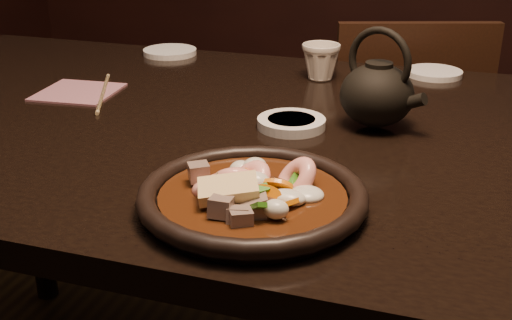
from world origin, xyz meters
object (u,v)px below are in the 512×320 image
(table, at_px, (229,162))
(chair, at_px, (396,157))
(teapot, at_px, (377,92))
(tea_cup, at_px, (321,60))
(plate, at_px, (253,197))

(table, bearing_deg, chair, 70.94)
(teapot, bearing_deg, chair, 113.09)
(table, bearing_deg, tea_cup, 72.73)
(chair, height_order, plate, chair)
(table, distance_m, tea_cup, 0.33)
(tea_cup, height_order, teapot, teapot)
(table, distance_m, teapot, 0.28)
(chair, xyz_separation_m, tea_cup, (-0.14, -0.36, 0.34))
(table, height_order, plate, plate)
(plate, distance_m, tea_cup, 0.58)
(plate, bearing_deg, teapot, 73.46)
(table, xyz_separation_m, tea_cup, (0.09, 0.29, 0.12))
(chair, height_order, teapot, teapot)
(chair, bearing_deg, teapot, 72.52)
(chair, relative_size, plate, 2.95)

